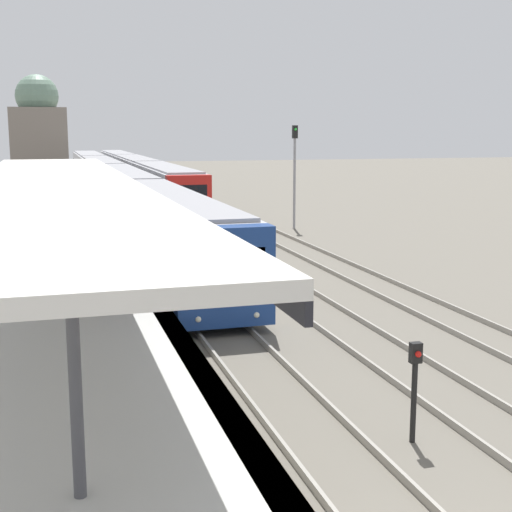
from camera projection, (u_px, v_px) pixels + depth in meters
platform_canopy at (57, 184)px, 18.94m from camera, size 4.00×27.95×3.23m
person_on_platform at (121, 271)px, 18.36m from camera, size 0.40×0.22×1.66m
train_near at (110, 183)px, 51.05m from camera, size 2.64×69.05×3.04m
train_far at (136, 172)px, 63.59m from camera, size 2.55×50.11×3.02m
signal_post_near at (415, 381)px, 12.28m from camera, size 0.20×0.21×1.81m
signal_mast_far at (295, 165)px, 38.90m from camera, size 0.28×0.29×5.65m
distant_domed_building at (39, 139)px, 59.69m from camera, size 4.57×4.57×9.96m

